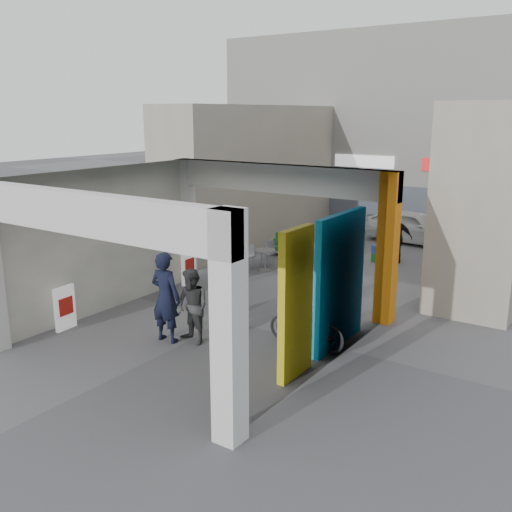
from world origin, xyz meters
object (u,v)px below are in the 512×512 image
Objects in this scene: border_collie at (231,323)px; man_elderly at (314,277)px; produce_stand at (288,247)px; man_back_turned at (192,307)px; white_van at (415,227)px; cafe_set at (267,259)px; bicycle_rear at (309,326)px; bicycle_front at (306,326)px; man_with_dog at (166,297)px; man_crates at (397,238)px.

border_collie is 2.59m from man_elderly.
produce_stand is at bearing 134.87° from border_collie.
man_back_turned is 11.92m from white_van.
bicycle_rear reaches higher than cafe_set.
produce_stand is at bearing 98.39° from cafe_set.
produce_stand is 7.73m from bicycle_front.
man_with_dog is 0.54× the size of white_van.
man_back_turned is 0.99× the size of bicycle_rear.
man_with_dog reaches higher than bicycle_rear.
bicycle_rear is (1.04, -2.12, -0.37)m from man_elderly.
man_with_dog is 1.21× the size of bicycle_rear.
produce_stand is 7.82m from bicycle_rear.
white_van reaches higher than border_collie.
man_crates is at bearing -103.52° from man_with_dog.
bicycle_rear reaches higher than border_collie.
man_elderly is at bearing 23.46° from bicycle_front.
cafe_set is 0.76× the size of bicycle_front.
man_elderly is (1.13, 3.24, 0.06)m from man_back_turned.
bicycle_rear is at bearing -118.06° from bicycle_front.
bicycle_front is (4.30, -6.42, 0.15)m from produce_stand.
man_back_turned is (2.22, -7.59, 0.50)m from produce_stand.
man_with_dog reaches higher than white_van.
cafe_set reaches higher than border_collie.
bicycle_rear is (4.14, -4.76, 0.21)m from cafe_set.
produce_stand is 0.71× the size of man_crates.
produce_stand reaches higher than border_collie.
man_with_dog is at bearing -87.74° from produce_stand.
man_crates is at bearing 9.57° from bicycle_rear.
white_van is (-1.39, 10.73, 0.16)m from bicycle_front.
cafe_set is 1.72m from produce_stand.
produce_stand is at bearing 152.28° from white_van.
man_with_dog is 1.19× the size of man_crates.
white_van is (2.66, 6.02, 0.33)m from cafe_set.
white_van is at bearing 98.38° from man_back_turned.
cafe_set is 1.12× the size of produce_stand.
man_back_turned is at bearing -160.13° from man_with_dog.
white_van is at bearing 112.23° from border_collie.
man_elderly is 8.67m from white_van.
man_crates is (0.01, 5.55, -0.04)m from man_elderly.
border_collie is 0.41× the size of man_crates.
man_with_dog is (-0.91, -1.05, 0.71)m from border_collie.
produce_stand is 0.68× the size of man_elderly.
man_back_turned is 0.98× the size of man_crates.
man_with_dog is 3.84m from man_elderly.
border_collie is at bearing -78.89° from produce_stand.
man_elderly is 0.48× the size of white_van.
man_with_dog is at bearing -179.46° from white_van.
white_van is at bearing -98.80° from man_with_dog.
man_back_turned is at bearing 58.44° from man_crates.
bicycle_rear is (2.70, 1.35, -0.49)m from man_with_dog.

